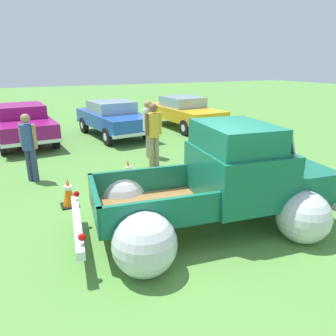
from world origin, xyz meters
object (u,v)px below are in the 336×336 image
vintage_pickup_truck (224,187)px  spectator_2 (29,144)px  show_car_3 (184,111)px  spectator_0 (148,125)px  lane_cone_0 (128,172)px  show_car_1 (23,122)px  show_car_2 (113,117)px  lane_cone_1 (69,192)px  spectator_1 (154,131)px

vintage_pickup_truck → spectator_2: bearing=134.8°
show_car_3 → spectator_0: (-3.34, -3.83, 0.26)m
show_car_3 → lane_cone_0: show_car_3 is taller
show_car_3 → spectator_0: size_ratio=2.52×
show_car_1 → show_car_2: bearing=79.2°
vintage_pickup_truck → lane_cone_1: 3.27m
spectator_1 → lane_cone_1: size_ratio=2.94×
spectator_0 → vintage_pickup_truck: bearing=-83.2°
spectator_2 → show_car_2: bearing=-171.1°
lane_cone_0 → lane_cone_1: same height
spectator_2 → lane_cone_0: bearing=107.4°
spectator_0 → show_car_1: bearing=143.9°
spectator_1 → spectator_0: bearing=161.0°
lane_cone_0 → spectator_2: bearing=150.0°
show_car_3 → lane_cone_1: (-6.28, -6.50, -0.47)m
show_car_3 → lane_cone_1: show_car_3 is taller
show_car_2 → lane_cone_1: 6.86m
show_car_3 → lane_cone_1: bearing=-47.0°
spectator_1 → lane_cone_0: size_ratio=2.94×
lane_cone_0 → lane_cone_1: (-1.57, -0.72, 0.00)m
show_car_3 → show_car_1: bearing=-94.0°
vintage_pickup_truck → spectator_0: (0.45, 4.76, 0.29)m
vintage_pickup_truck → lane_cone_0: (-0.91, 2.80, -0.45)m
show_car_2 → lane_cone_0: 5.68m
spectator_0 → lane_cone_0: (-1.36, -1.96, -0.74)m
vintage_pickup_truck → spectator_1: vintage_pickup_truck is taller
vintage_pickup_truck → lane_cone_1: bearing=147.6°
show_car_2 → spectator_2: bearing=-45.4°
vintage_pickup_truck → show_car_3: size_ratio=1.05×
spectator_2 → lane_cone_0: size_ratio=2.77×
show_car_2 → spectator_2: size_ratio=2.54×
spectator_1 → lane_cone_0: (-1.13, -0.97, -0.76)m
vintage_pickup_truck → show_car_2: 8.33m
show_car_2 → lane_cone_0: size_ratio=7.02×
spectator_2 → vintage_pickup_truck: bearing=84.7°
spectator_2 → lane_cone_0: 2.59m
show_car_2 → lane_cone_0: (-1.24, -5.52, -0.47)m
show_car_1 → show_car_3: 6.87m
vintage_pickup_truck → spectator_2: 5.09m
spectator_2 → show_car_3: bearing=170.9°
vintage_pickup_truck → spectator_1: (0.21, 3.77, 0.31)m
show_car_3 → spectator_1: bearing=-39.6°
show_car_3 → lane_cone_0: (-4.71, -5.79, -0.47)m
show_car_3 → lane_cone_0: size_ratio=7.29×
show_car_3 → lane_cone_0: 7.47m
show_car_2 → spectator_2: spectator_2 is taller
show_car_1 → lane_cone_1: show_car_1 is taller
show_car_2 → show_car_3: size_ratio=0.96×
spectator_0 → spectator_2: size_ratio=1.04×
spectator_1 → spectator_2: bearing=-100.3°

